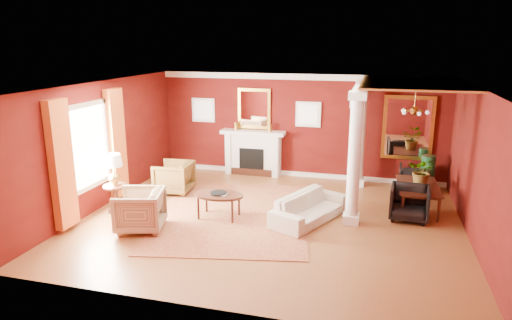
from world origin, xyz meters
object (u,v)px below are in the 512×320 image
(coffee_table, at_px, (219,196))
(dining_table, at_px, (419,190))
(armchair_leopard, at_px, (174,176))
(side_table, at_px, (114,174))
(armchair_stripe, at_px, (140,208))
(sofa, at_px, (310,203))

(coffee_table, xyz_separation_m, dining_table, (4.26, 1.70, -0.06))
(armchair_leopard, xyz_separation_m, side_table, (-0.69, -1.58, 0.44))
(armchair_leopard, distance_m, dining_table, 5.96)
(armchair_stripe, xyz_separation_m, coffee_table, (1.34, 1.04, 0.04))
(armchair_stripe, relative_size, coffee_table, 0.85)
(armchair_leopard, bearing_deg, dining_table, 90.30)
(armchair_stripe, xyz_separation_m, dining_table, (5.60, 2.74, -0.02))
(dining_table, bearing_deg, armchair_stripe, 114.60)
(armchair_stripe, bearing_deg, sofa, 98.15)
(coffee_table, distance_m, side_table, 2.42)
(armchair_leopard, bearing_deg, armchair_stripe, 4.97)
(coffee_table, relative_size, dining_table, 0.68)
(armchair_stripe, height_order, coffee_table, armchair_stripe)
(armchair_leopard, relative_size, side_table, 0.66)
(coffee_table, height_order, side_table, side_table)
(sofa, xyz_separation_m, armchair_leopard, (-3.63, 0.97, 0.05))
(sofa, height_order, coffee_table, sofa)
(sofa, height_order, side_table, side_table)
(coffee_table, relative_size, side_table, 0.82)
(sofa, relative_size, armchair_stripe, 2.13)
(armchair_leopard, distance_m, coffee_table, 2.14)
(sofa, relative_size, side_table, 1.48)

